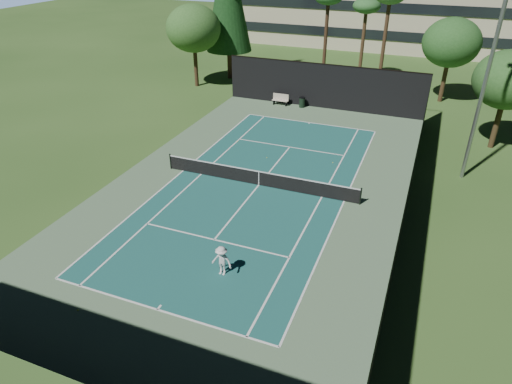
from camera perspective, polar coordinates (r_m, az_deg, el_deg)
ground at (r=29.00m, az=0.35°, el=0.84°), size 160.00×160.00×0.00m
apron_slab at (r=29.00m, az=0.35°, el=0.85°), size 18.00×32.00×0.01m
court_surface at (r=28.99m, az=0.35°, el=0.86°), size 10.97×23.77×0.01m
court_lines at (r=28.99m, az=0.35°, el=0.88°), size 11.07×23.87×0.01m
tennis_net at (r=28.73m, az=0.35°, el=1.82°), size 12.90×0.10×1.10m
fence at (r=28.14m, az=0.41°, el=4.49°), size 18.04×32.05×4.03m
player at (r=21.35m, az=-4.31°, el=-8.58°), size 1.01×0.60×1.55m
tennis_ball_a at (r=21.35m, az=-21.37°, el=-13.58°), size 0.08×0.08×0.08m
tennis_ball_b at (r=32.60m, az=1.36°, el=4.31°), size 0.07×0.07×0.07m
tennis_ball_c at (r=32.31m, az=9.58°, el=3.64°), size 0.06×0.06×0.06m
tennis_ball_d at (r=35.24m, az=-2.36°, el=6.31°), size 0.07×0.07×0.07m
park_bench at (r=43.33m, az=3.08°, el=11.52°), size 1.50×0.45×1.02m
trash_bin at (r=42.84m, az=5.78°, el=11.11°), size 0.56×0.56×0.95m
palm_a at (r=49.34m, az=9.03°, el=22.55°), size 2.80×2.80×9.32m
palm_b at (r=50.73m, az=13.64°, el=21.36°), size 2.80×2.80×8.42m
palm_c at (r=47.30m, az=16.38°, el=22.02°), size 2.80×2.80×9.77m
decid_tree_a at (r=46.50m, az=23.25°, el=16.77°), size 5.12×5.12×7.62m
decid_tree_b at (r=37.10m, az=29.05°, el=12.15°), size 4.80×4.80×7.14m
decid_tree_c at (r=48.42m, az=-7.83°, el=19.59°), size 5.44×5.44×8.09m
campus_building at (r=70.96m, az=14.94°, el=20.77°), size 40.50×12.50×8.30m
light_pole at (r=30.76m, az=26.79°, el=12.42°), size 0.90×0.25×12.22m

